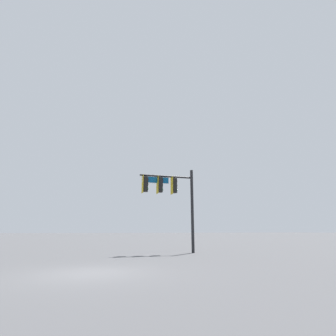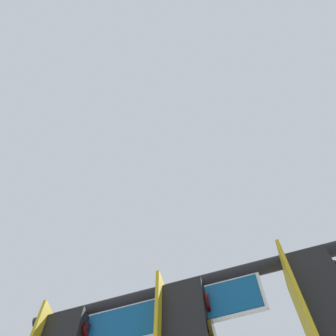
% 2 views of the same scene
% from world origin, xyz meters
% --- Properties ---
extents(ground_plane, '(400.00, 400.00, 0.00)m').
position_xyz_m(ground_plane, '(0.00, 0.00, 0.00)').
color(ground_plane, '#474749').
extents(signal_pole_near, '(4.13, 0.58, 6.10)m').
position_xyz_m(signal_pole_near, '(-5.67, -7.38, 4.33)').
color(signal_pole_near, black).
rests_on(signal_pole_near, ground_plane).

